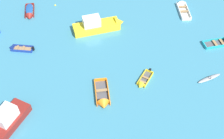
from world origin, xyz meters
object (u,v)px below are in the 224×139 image
rowboat_deep_blue_back_row_right (17,48)px  rowboat_white_foreground_center (182,6)px  kayak_grey_outer_right (209,78)px  motor_launch_maroon_near_right (1,128)px  rowboat_turquoise_cluster_inner (224,42)px  motor_launch_yellow_far_left (100,25)px  rowboat_yellow_center (143,82)px  mooring_buoy_between_boats_right (55,5)px  rowboat_orange_far_right (103,100)px  rowboat_maroon_cluster_outer (29,13)px

rowboat_deep_blue_back_row_right → rowboat_white_foreground_center: 24.43m
kayak_grey_outer_right → motor_launch_maroon_near_right: 23.39m
motor_launch_maroon_near_right → rowboat_turquoise_cluster_inner: bearing=26.7°
motor_launch_yellow_far_left → kayak_grey_outer_right: 15.87m
motor_launch_yellow_far_left → rowboat_white_foreground_center: bearing=22.3°
rowboat_yellow_center → kayak_grey_outer_right: bearing=4.2°
kayak_grey_outer_right → mooring_buoy_between_boats_right: size_ratio=10.47×
rowboat_orange_far_right → mooring_buoy_between_boats_right: bearing=112.8°
kayak_grey_outer_right → motor_launch_maroon_near_right: bearing=-163.2°
rowboat_orange_far_right → rowboat_white_foreground_center: size_ratio=0.91×
kayak_grey_outer_right → rowboat_orange_far_right: bearing=-166.3°
rowboat_white_foreground_center → motor_launch_maroon_near_right: size_ratio=0.67×
rowboat_turquoise_cluster_inner → rowboat_deep_blue_back_row_right: bearing=-178.1°
motor_launch_yellow_far_left → rowboat_yellow_center: motor_launch_yellow_far_left is taller
rowboat_yellow_center → motor_launch_maroon_near_right: motor_launch_maroon_near_right is taller
rowboat_orange_far_right → kayak_grey_outer_right: bearing=13.7°
mooring_buoy_between_boats_right → kayak_grey_outer_right: bearing=-36.7°
rowboat_orange_far_right → rowboat_turquoise_cluster_inner: (15.69, 9.16, -0.04)m
rowboat_maroon_cluster_outer → rowboat_yellow_center: bearing=-40.5°
motor_launch_yellow_far_left → rowboat_white_foreground_center: (12.17, 5.00, -0.53)m
motor_launch_yellow_far_left → rowboat_orange_far_right: bearing=-87.3°
rowboat_maroon_cluster_outer → mooring_buoy_between_boats_right: size_ratio=12.89×
motor_launch_yellow_far_left → motor_launch_maroon_near_right: size_ratio=1.05×
rowboat_deep_blue_back_row_right → rowboat_yellow_center: bearing=-20.4°
kayak_grey_outer_right → rowboat_yellow_center: 7.84m
motor_launch_yellow_far_left → rowboat_turquoise_cluster_inner: motor_launch_yellow_far_left is taller
rowboat_maroon_cluster_outer → motor_launch_maroon_near_right: (0.86, -19.36, 0.42)m
kayak_grey_outer_right → motor_launch_yellow_far_left: bearing=144.7°
mooring_buoy_between_boats_right → motor_launch_yellow_far_left: bearing=-39.1°
rowboat_white_foreground_center → motor_launch_maroon_near_right: 30.09m
rowboat_orange_far_right → rowboat_white_foreground_center: 20.73m
motor_launch_maroon_near_right → motor_launch_yellow_far_left: bearing=59.3°
rowboat_deep_blue_back_row_right → motor_launch_yellow_far_left: bearing=20.4°
rowboat_yellow_center → mooring_buoy_between_boats_right: rowboat_yellow_center is taller
rowboat_white_foreground_center → rowboat_yellow_center: bearing=-115.6°
rowboat_deep_blue_back_row_right → motor_launch_maroon_near_right: (1.13, -12.01, 0.55)m
motor_launch_yellow_far_left → mooring_buoy_between_boats_right: size_ratio=24.90×
rowboat_turquoise_cluster_inner → motor_launch_yellow_far_left: bearing=169.5°
kayak_grey_outer_right → rowboat_turquoise_cluster_inner: bearing=61.6°
mooring_buoy_between_boats_right → motor_launch_maroon_near_right: bearing=-96.8°
rowboat_orange_far_right → rowboat_yellow_center: 5.15m
rowboat_maroon_cluster_outer → kayak_grey_outer_right: bearing=-28.5°
motor_launch_yellow_far_left → rowboat_yellow_center: size_ratio=2.46×
rowboat_turquoise_cluster_inner → rowboat_deep_blue_back_row_right: size_ratio=1.20×
rowboat_orange_far_right → rowboat_maroon_cluster_outer: bearing=124.9°
motor_launch_yellow_far_left → rowboat_orange_far_right: motor_launch_yellow_far_left is taller
motor_launch_yellow_far_left → rowboat_deep_blue_back_row_right: motor_launch_yellow_far_left is taller
rowboat_orange_far_right → motor_launch_yellow_far_left: bearing=92.7°
rowboat_maroon_cluster_outer → rowboat_deep_blue_back_row_right: size_ratio=1.12×
rowboat_white_foreground_center → motor_launch_yellow_far_left: bearing=-157.7°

